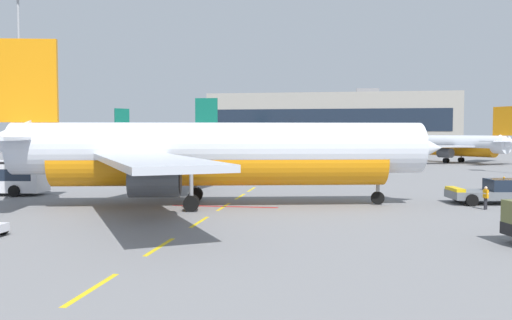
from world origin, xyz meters
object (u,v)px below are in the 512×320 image
Objects in this scene: airliner_mid_left at (449,145)px; airliner_far_right at (75,140)px; pushback_tug at (493,192)px; apron_light_mast_near at (19,61)px; airliner_foreground at (213,153)px; airliner_far_center at (275,141)px; catering_truck at (351,167)px; ground_crew_worker at (486,196)px.

airliner_mid_left is 0.81× the size of airliner_far_right.
pushback_tug is at bearing -44.80° from airliner_far_right.
airliner_mid_left is 74.48m from apron_light_mast_near.
airliner_foreground is 63.52m from airliner_far_center.
airliner_far_right is 1.17× the size of apron_light_mast_near.
airliner_mid_left is (8.14, 59.51, 2.28)m from pushback_tug.
airliner_foreground is 93.10m from airliner_far_right.
airliner_foreground reaches higher than airliner_far_right.
airliner_far_right is 83.61m from catering_truck.
airliner_far_right is at bearing 135.20° from pushback_tug.
apron_light_mast_near is (-37.99, 34.34, 12.15)m from airliner_foreground.
airliner_foreground reaches higher than ground_crew_worker.
airliner_far_right is 104.49m from ground_crew_worker.
apron_light_mast_near is at bearing 165.46° from catering_truck.
airliner_mid_left is (29.06, 64.07, -0.77)m from airliner_foreground.
pushback_tug reaches higher than ground_crew_worker.
airliner_far_right reaches higher than pushback_tug.
airliner_far_center is 43.96m from catering_truck.
airliner_far_center is (-24.25, 58.87, 3.06)m from pushback_tug.
airliner_mid_left is at bearing 82.22° from pushback_tug.
airliner_foreground is at bearing -55.94° from airliner_far_right.
airliner_mid_left is 14.92× the size of ground_crew_worker.
airliner_foreground is at bearing -114.40° from airliner_mid_left.
catering_truck is (10.48, 21.76, -2.30)m from airliner_foreground.
apron_light_mast_near is at bearing -156.09° from airliner_mid_left.
airliner_far_right is at bearing 164.33° from airliner_far_center.
airliner_far_center reaches higher than airliner_foreground.
pushback_tug is at bearing 12.29° from airliner_foreground.
pushback_tug is 0.26× the size of airliner_mid_left.
ground_crew_worker is 0.06× the size of apron_light_mast_near.
airliner_far_center is (-32.38, -0.64, 0.78)m from airliner_mid_left.
apron_light_mast_near reaches higher than catering_truck.
airliner_far_center is 1.34× the size of apron_light_mast_near.
airliner_foreground is 5.44× the size of pushback_tug.
airliner_foreground is at bearing -87.01° from airliner_far_center.
airliner_far_center reaches higher than pushback_tug.
airliner_far_center is at bearing 108.33° from catering_truck.
airliner_foreground is 70.36m from airliner_mid_left.
pushback_tug is 60.11m from airliner_mid_left.
catering_truck is at bearing 64.28° from airliner_foreground.
airliner_far_right is (-52.14, 77.13, -0.21)m from airliner_foreground.
apron_light_mast_near reaches higher than ground_crew_worker.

